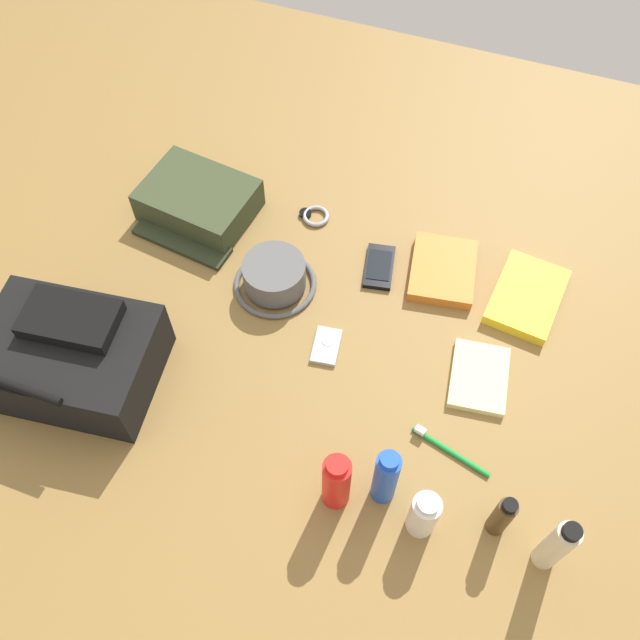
% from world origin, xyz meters
% --- Properties ---
extents(ground_plane, '(2.64, 2.02, 0.02)m').
position_xyz_m(ground_plane, '(0.00, 0.00, -0.01)').
color(ground_plane, olive).
rests_on(ground_plane, ground).
extents(backpack, '(0.35, 0.27, 0.15)m').
position_xyz_m(backpack, '(0.42, 0.25, 0.07)').
color(backpack, black).
rests_on(backpack, ground_plane).
extents(toiletry_pouch, '(0.26, 0.25, 0.08)m').
position_xyz_m(toiletry_pouch, '(0.37, -0.21, 0.04)').
color(toiletry_pouch, '#384228').
rests_on(toiletry_pouch, ground_plane).
extents(bucket_hat, '(0.18, 0.18, 0.07)m').
position_xyz_m(bucket_hat, '(0.13, -0.07, 0.03)').
color(bucket_hat, '#5B5B5B').
rests_on(bucket_hat, ground_plane).
extents(lotion_bottle, '(0.04, 0.04, 0.17)m').
position_xyz_m(lotion_bottle, '(-0.52, 0.30, 0.08)').
color(lotion_bottle, beige).
rests_on(lotion_bottle, ground_plane).
extents(cologne_bottle, '(0.03, 0.03, 0.13)m').
position_xyz_m(cologne_bottle, '(-0.43, 0.28, 0.06)').
color(cologne_bottle, '#473319').
rests_on(cologne_bottle, ground_plane).
extents(toothpaste_tube, '(0.05, 0.05, 0.13)m').
position_xyz_m(toothpaste_tube, '(-0.30, 0.32, 0.06)').
color(toothpaste_tube, white).
rests_on(toothpaste_tube, ground_plane).
extents(deodorant_spray, '(0.04, 0.04, 0.17)m').
position_xyz_m(deodorant_spray, '(-0.22, 0.28, 0.08)').
color(deodorant_spray, blue).
rests_on(deodorant_spray, ground_plane).
extents(sunscreen_spray, '(0.05, 0.05, 0.16)m').
position_xyz_m(sunscreen_spray, '(-0.15, 0.32, 0.08)').
color(sunscreen_spray, red).
rests_on(sunscreen_spray, ground_plane).
extents(paperback_novel, '(0.15, 0.21, 0.03)m').
position_xyz_m(paperback_novel, '(-0.39, -0.22, 0.01)').
color(paperback_novel, yellow).
rests_on(paperback_novel, ground_plane).
extents(travel_guidebook, '(0.16, 0.19, 0.03)m').
position_xyz_m(travel_guidebook, '(-0.20, -0.23, 0.01)').
color(travel_guidebook, orange).
rests_on(travel_guidebook, ground_plane).
extents(cell_phone, '(0.08, 0.12, 0.01)m').
position_xyz_m(cell_phone, '(-0.07, -0.19, 0.01)').
color(cell_phone, black).
rests_on(cell_phone, ground_plane).
extents(media_player, '(0.06, 0.09, 0.01)m').
position_xyz_m(media_player, '(-0.03, 0.03, 0.01)').
color(media_player, '#B7B7BC').
rests_on(media_player, ground_plane).
extents(wristwatch, '(0.07, 0.06, 0.01)m').
position_xyz_m(wristwatch, '(0.12, -0.28, 0.01)').
color(wristwatch, '#99999E').
rests_on(wristwatch, ground_plane).
extents(toothbrush, '(0.16, 0.05, 0.02)m').
position_xyz_m(toothbrush, '(-0.31, 0.17, 0.01)').
color(toothbrush, '#198C33').
rests_on(toothbrush, ground_plane).
extents(notepad, '(0.13, 0.16, 0.02)m').
position_xyz_m(notepad, '(-0.33, 0.00, 0.01)').
color(notepad, beige).
rests_on(notepad, ground_plane).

